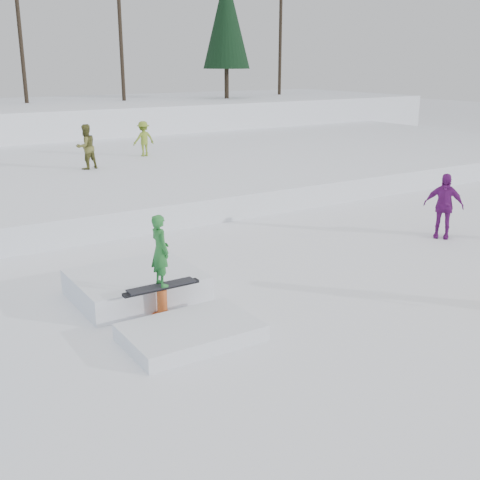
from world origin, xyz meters
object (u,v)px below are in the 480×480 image
walker_olive (86,147)px  jib_rail_feature (150,294)px  spectator_purple (443,206)px  walker_ygreen (144,139)px

walker_olive → jib_rail_feature: walker_olive is taller
walker_olive → spectator_purple: (6.30, -12.19, -0.74)m
walker_olive → spectator_purple: walker_olive is taller
spectator_purple → walker_ygreen: bearing=157.0°
walker_ygreen → jib_rail_feature: 15.71m
walker_olive → spectator_purple: 13.74m
walker_olive → jib_rail_feature: bearing=59.7°
walker_olive → spectator_purple: size_ratio=0.93×
walker_olive → jib_rail_feature: size_ratio=0.40×
walker_ygreen → spectator_purple: walker_ygreen is taller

